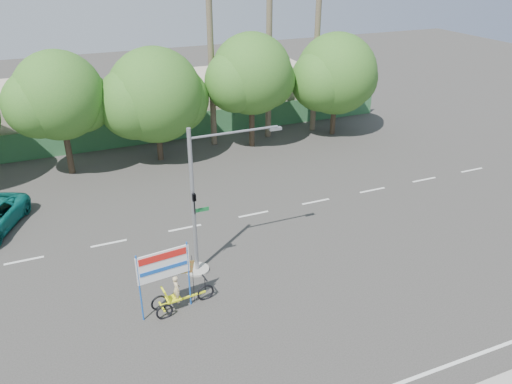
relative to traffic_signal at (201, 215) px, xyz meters
name	(u,v)px	position (x,y,z in m)	size (l,w,h in m)	color
ground	(282,308)	(2.20, -3.98, -2.92)	(120.00, 120.00, 0.00)	#33302D
fence	(162,129)	(2.20, 17.52, -1.92)	(38.00, 0.08, 2.00)	#336B3D
building_left	(19,115)	(-7.80, 22.02, -0.92)	(12.00, 8.00, 4.00)	#C0B098
building_right	(239,94)	(10.20, 22.02, -1.12)	(14.00, 8.00, 3.60)	#C0B098
tree_left	(58,99)	(-4.85, 14.02, 2.14)	(6.66, 5.60, 8.07)	#473828
tree_center	(155,98)	(1.14, 14.02, 1.55)	(7.62, 6.40, 7.85)	#473828
tree_right	(251,77)	(8.15, 14.02, 2.32)	(6.90, 5.80, 8.36)	#473828
tree_far_right	(336,76)	(15.15, 14.02, 1.73)	(7.38, 6.20, 7.94)	#473828
palm_mid	(319,9)	(14.20, 15.52, 6.48)	(3.73, 3.79, 15.45)	#70604C
palm_short	(210,23)	(5.70, 15.52, 5.94)	(3.73, 3.79, 14.45)	#70604C
traffic_signal	(201,215)	(0.00, 0.00, 0.00)	(4.72, 1.10, 7.00)	gray
trike_billboard	(173,285)	(-1.98, -2.31, -1.66)	(3.18, 0.87, 3.14)	black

